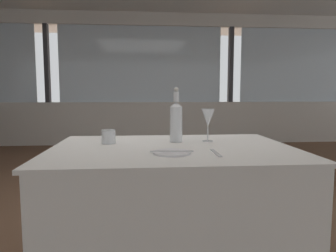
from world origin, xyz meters
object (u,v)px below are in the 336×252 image
at_px(side_plate, 172,153).
at_px(wine_glass, 208,119).
at_px(water_tumbler, 109,137).
at_px(water_bottle, 176,120).

height_order(side_plate, wine_glass, wine_glass).
relative_size(side_plate, water_tumbler, 2.29).
height_order(water_bottle, water_tumbler, water_bottle).
height_order(water_bottle, wine_glass, water_bottle).
relative_size(side_plate, water_bottle, 0.56).
height_order(side_plate, water_tumbler, water_tumbler).
bearing_deg(water_bottle, wine_glass, 0.99).
xyz_separation_m(side_plate, water_bottle, (0.06, 0.36, 0.12)).
bearing_deg(side_plate, wine_glass, 54.97).
height_order(wine_glass, water_tumbler, wine_glass).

